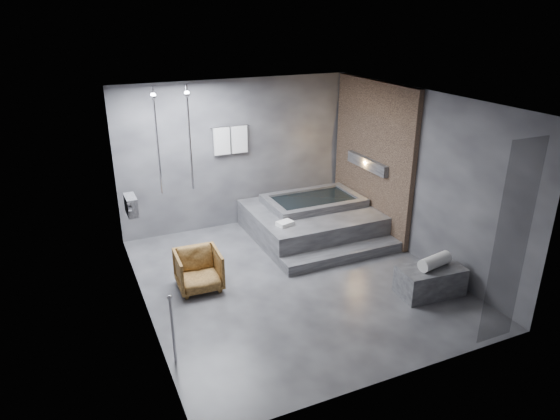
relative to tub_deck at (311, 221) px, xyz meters
name	(u,v)px	position (x,y,z in m)	size (l,w,h in m)	color
room	(312,167)	(-0.65, -1.21, 1.48)	(5.00, 5.04, 2.82)	#2B2B2D
tub_deck	(311,221)	(0.00, 0.00, 0.00)	(2.20, 2.00, 0.50)	#303032
tub_step	(343,255)	(0.00, -1.18, -0.16)	(2.20, 0.36, 0.18)	#303032
concrete_bench	(430,280)	(0.62, -2.64, -0.04)	(0.95, 0.52, 0.43)	#303033
driftwood_chair	(199,270)	(-2.46, -1.09, 0.05)	(0.65, 0.67, 0.61)	#462C11
rolled_towel	(435,261)	(0.66, -2.64, 0.27)	(0.19, 0.19, 0.54)	silver
deck_towel	(285,223)	(-0.77, -0.50, 0.29)	(0.27, 0.20, 0.07)	silver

